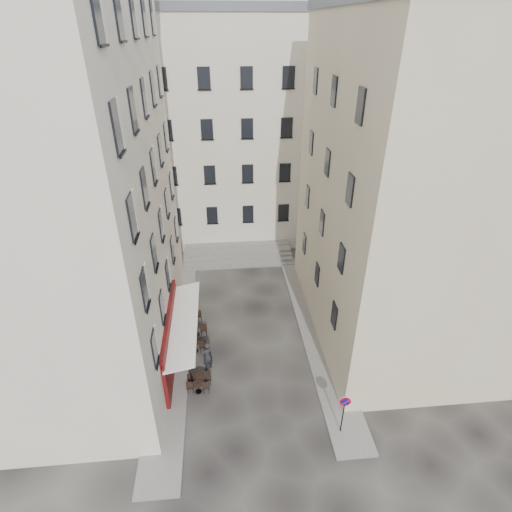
{
  "coord_description": "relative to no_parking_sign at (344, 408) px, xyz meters",
  "views": [
    {
      "loc": [
        -1.2,
        -16.63,
        17.31
      ],
      "look_at": [
        0.73,
        4.0,
        5.22
      ],
      "focal_mm": 28.0,
      "sensor_mm": 36.0,
      "label": 1
    }
  ],
  "objects": [
    {
      "name": "ground",
      "position": [
        -4.07,
        4.56,
        -1.77
      ],
      "size": [
        90.0,
        90.0,
        0.0
      ],
      "primitive_type": "plane",
      "color": "black",
      "rests_on": "ground"
    },
    {
      "name": "sidewalk_left",
      "position": [
        -8.57,
        8.56,
        -1.71
      ],
      "size": [
        2.0,
        22.0,
        0.12
      ],
      "primitive_type": "cube",
      "color": "slate",
      "rests_on": "ground"
    },
    {
      "name": "sidewalk_right",
      "position": [
        0.43,
        7.56,
        -1.71
      ],
      "size": [
        2.0,
        18.0,
        0.12
      ],
      "primitive_type": "cube",
      "color": "slate",
      "rests_on": "ground"
    },
    {
      "name": "building_left",
      "position": [
        -14.57,
        7.56,
        8.54
      ],
      "size": [
        12.2,
        16.2,
        20.6
      ],
      "color": "beige",
      "rests_on": "ground"
    },
    {
      "name": "building_right",
      "position": [
        6.43,
        8.06,
        7.54
      ],
      "size": [
        12.2,
        14.2,
        18.6
      ],
      "color": "#BEAF8D",
      "rests_on": "ground"
    },
    {
      "name": "building_back",
      "position": [
        -5.07,
        23.56,
        7.54
      ],
      "size": [
        18.2,
        10.2,
        18.6
      ],
      "color": "beige",
      "rests_on": "ground"
    },
    {
      "name": "cafe_storefront",
      "position": [
        -8.39,
        5.56,
        0.11
      ],
      "size": [
        1.74,
        7.3,
        3.5
      ],
      "color": "#43090A",
      "rests_on": "ground"
    },
    {
      "name": "stone_steps",
      "position": [
        -4.07,
        17.13,
        -1.37
      ],
      "size": [
        9.0,
        3.15,
        0.8
      ],
      "color": "#64615F",
      "rests_on": "ground"
    },
    {
      "name": "bollard_near",
      "position": [
        -7.32,
        3.56,
        -1.24
      ],
      "size": [
        0.12,
        0.12,
        0.98
      ],
      "color": "black",
      "rests_on": "ground"
    },
    {
      "name": "bollard_mid",
      "position": [
        -7.32,
        7.06,
        -1.24
      ],
      "size": [
        0.12,
        0.12,
        0.98
      ],
      "color": "black",
      "rests_on": "ground"
    },
    {
      "name": "bollard_far",
      "position": [
        -7.32,
        10.56,
        -1.24
      ],
      "size": [
        0.12,
        0.12,
        0.98
      ],
      "color": "black",
      "rests_on": "ground"
    },
    {
      "name": "no_parking_sign",
      "position": [
        0.0,
        0.0,
        0.0
      ],
      "size": [
        0.57,
        0.13,
        2.49
      ],
      "rotation": [
        0.0,
        0.0,
        -0.12
      ],
      "color": "black",
      "rests_on": "ground"
    },
    {
      "name": "bistro_table_a",
      "position": [
        -6.98,
        3.15,
        -1.33
      ],
      "size": [
        1.23,
        0.58,
        0.86
      ],
      "color": "black",
      "rests_on": "ground"
    },
    {
      "name": "bistro_table_b",
      "position": [
        -6.92,
        3.72,
        -1.3
      ],
      "size": [
        1.29,
        0.6,
        0.9
      ],
      "color": "black",
      "rests_on": "ground"
    },
    {
      "name": "bistro_table_c",
      "position": [
        -7.28,
        6.29,
        -1.26
      ],
      "size": [
        1.4,
        0.66,
        0.99
      ],
      "color": "black",
      "rests_on": "ground"
    },
    {
      "name": "bistro_table_d",
      "position": [
        -7.23,
        7.8,
        -1.28
      ],
      "size": [
        1.36,
        0.64,
        0.95
      ],
      "color": "black",
      "rests_on": "ground"
    },
    {
      "name": "bistro_table_e",
      "position": [
        -7.62,
        9.2,
        -1.28
      ],
      "size": [
        1.37,
        0.64,
        0.96
      ],
      "color": "black",
      "rests_on": "ground"
    },
    {
      "name": "pedestrian",
      "position": [
        -6.47,
        4.81,
        -0.8
      ],
      "size": [
        0.83,
        0.82,
        1.93
      ],
      "primitive_type": "imported",
      "rotation": [
        0.0,
        0.0,
        3.91
      ],
      "color": "black",
      "rests_on": "ground"
    }
  ]
}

